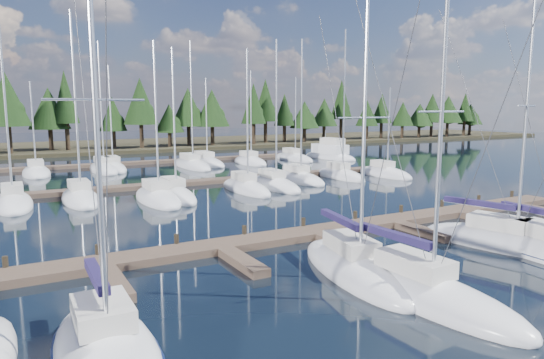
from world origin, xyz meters
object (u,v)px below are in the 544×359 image
main_dock (318,235)px  front_sailboat_2 (355,269)px  front_sailboat_1 (106,350)px  motor_yacht_right (330,155)px  front_sailboat_3 (422,292)px  front_sailboat_5 (506,243)px

main_dock → front_sailboat_2: (-2.08, -5.95, 0.08)m
front_sailboat_1 → front_sailboat_2: (11.31, 2.27, -0.01)m
main_dock → front_sailboat_1: size_ratio=3.12×
front_sailboat_2 → motor_yacht_right: 51.27m
front_sailboat_1 → motor_yacht_right: 60.09m
front_sailboat_2 → front_sailboat_3: bearing=-80.9°
motor_yacht_right → front_sailboat_1: bearing=-132.1°
front_sailboat_1 → motor_yacht_right: (40.32, 44.55, 0.26)m
front_sailboat_2 → motor_yacht_right: size_ratio=1.23×
front_sailboat_1 → front_sailboat_5: (21.26, 1.71, -0.00)m
front_sailboat_5 → front_sailboat_1: bearing=-175.4°
main_dock → motor_yacht_right: motor_yacht_right is taller
front_sailboat_2 → front_sailboat_3: 3.56m
front_sailboat_3 → main_dock: bearing=80.9°
front_sailboat_1 → front_sailboat_3: bearing=-6.0°
front_sailboat_1 → front_sailboat_3: front_sailboat_1 is taller
front_sailboat_3 → motor_yacht_right: bearing=58.2°
main_dock → front_sailboat_5: size_ratio=3.16×
front_sailboat_2 → front_sailboat_1: bearing=-168.6°
front_sailboat_3 → front_sailboat_1: bearing=174.0°
front_sailboat_2 → front_sailboat_3: size_ratio=0.96×
front_sailboat_2 → front_sailboat_5: bearing=-3.2°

